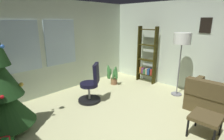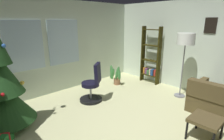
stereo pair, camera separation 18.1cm
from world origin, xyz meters
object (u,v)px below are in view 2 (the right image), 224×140
(office_chair, at_px, (93,87))
(floor_lamp, at_px, (185,42))
(potted_plant, at_px, (115,76))
(bookshelf, at_px, (151,59))
(gift_box_green, at_px, (2,138))
(holiday_tree, at_px, (3,88))
(footstool, at_px, (206,121))

(office_chair, distance_m, floor_lamp, 2.55)
(potted_plant, bearing_deg, bookshelf, -31.28)
(gift_box_green, height_order, office_chair, office_chair)
(floor_lamp, bearing_deg, potted_plant, 109.81)
(office_chair, relative_size, bookshelf, 0.54)
(holiday_tree, relative_size, office_chair, 2.49)
(office_chair, relative_size, floor_lamp, 0.58)
(office_chair, xyz_separation_m, floor_lamp, (1.86, -1.38, 1.07))
(holiday_tree, height_order, gift_box_green, holiday_tree)
(holiday_tree, height_order, bookshelf, holiday_tree)
(gift_box_green, bearing_deg, office_chair, 6.91)
(bookshelf, height_order, potted_plant, bookshelf)
(holiday_tree, distance_m, bookshelf, 4.08)
(holiday_tree, bearing_deg, bookshelf, -4.83)
(holiday_tree, distance_m, office_chair, 1.92)
(office_chair, distance_m, potted_plant, 1.29)
(footstool, bearing_deg, floor_lamp, 38.43)
(floor_lamp, bearing_deg, footstool, -141.57)
(gift_box_green, xyz_separation_m, floor_lamp, (3.94, -1.13, 1.35))
(gift_box_green, distance_m, bookshelf, 4.32)
(holiday_tree, relative_size, gift_box_green, 6.82)
(holiday_tree, height_order, floor_lamp, holiday_tree)
(bookshelf, relative_size, potted_plant, 2.78)
(footstool, xyz_separation_m, gift_box_green, (-2.53, 2.25, -0.25))
(gift_box_green, bearing_deg, floor_lamp, -16.02)
(footstool, height_order, office_chair, office_chair)
(floor_lamp, bearing_deg, bookshelf, 74.57)
(floor_lamp, xyz_separation_m, potted_plant, (-0.65, 1.80, -1.15))
(office_chair, bearing_deg, floor_lamp, -36.53)
(footstool, bearing_deg, potted_plant, 75.47)
(footstool, relative_size, gift_box_green, 1.40)
(office_chair, bearing_deg, bookshelf, -4.52)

